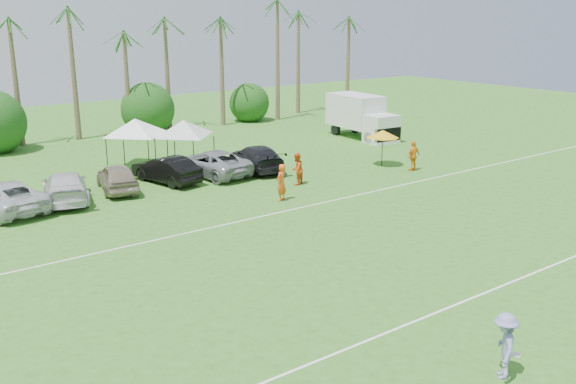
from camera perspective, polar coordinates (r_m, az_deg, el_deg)
ground at (r=21.43m, az=18.29°, el=-11.62°), size 120.00×120.00×0.00m
field_lines at (r=26.28m, az=3.92°, el=-5.65°), size 80.00×12.10×0.01m
palm_tree_4 at (r=50.01m, az=-23.37°, el=12.05°), size 2.40×2.40×8.90m
palm_tree_5 at (r=51.09m, az=-19.03°, el=13.50°), size 2.40×2.40×9.90m
palm_tree_6 at (r=52.48m, az=-14.84°, el=14.79°), size 2.40×2.40×10.90m
palm_tree_7 at (r=54.14m, az=-10.84°, el=15.94°), size 2.40×2.40×11.90m
palm_tree_8 at (r=56.57m, az=-6.04°, el=13.48°), size 2.40×2.40×8.90m
palm_tree_9 at (r=59.27m, az=-1.79°, el=14.49°), size 2.40×2.40×9.90m
palm_tree_10 at (r=62.27m, az=2.11°, el=15.34°), size 2.40×2.40×10.90m
palm_tree_11 at (r=64.86m, az=4.98°, el=16.05°), size 2.40×2.40×11.90m
bush_tree_2 at (r=54.73m, az=-12.76°, el=7.13°), size 4.00×4.00×4.00m
bush_tree_3 at (r=59.48m, az=-3.89°, el=8.13°), size 4.00×4.00×4.00m
sideline_player_a at (r=33.50m, az=-0.62°, el=0.85°), size 0.85×0.73×1.96m
sideline_player_b at (r=36.67m, az=0.78°, el=2.06°), size 1.11×1.01×1.85m
sideline_player_c at (r=40.74m, az=11.08°, el=3.17°), size 1.13×0.54×1.87m
box_truck at (r=50.97m, az=6.57°, el=6.78°), size 2.86×6.58×3.31m
canopy_tent_left at (r=41.85m, az=-13.47°, el=6.36°), size 4.46×4.46×3.61m
canopy_tent_right at (r=41.46m, az=-9.30°, el=6.33°), size 4.28×4.28×3.47m
market_umbrella at (r=41.45m, az=8.43°, el=5.13°), size 2.10×2.10×2.33m
frisbee_player at (r=18.59m, az=18.67°, el=-12.82°), size 1.36×1.31×1.86m
parked_car_2 at (r=34.65m, az=-23.82°, el=-0.36°), size 3.29×5.86×1.55m
parked_car_3 at (r=35.41m, az=-19.18°, el=0.44°), size 3.53×5.72×1.55m
parked_car_4 at (r=36.66m, az=-14.94°, el=1.28°), size 2.81×4.84×1.55m
parked_car_5 at (r=37.83m, az=-10.79°, el=1.97°), size 2.64×4.95×1.55m
parked_car_6 at (r=39.07m, az=-6.80°, el=2.58°), size 3.25×5.85×1.55m
parked_car_7 at (r=40.25m, az=-2.83°, el=3.05°), size 3.25×5.67×1.55m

